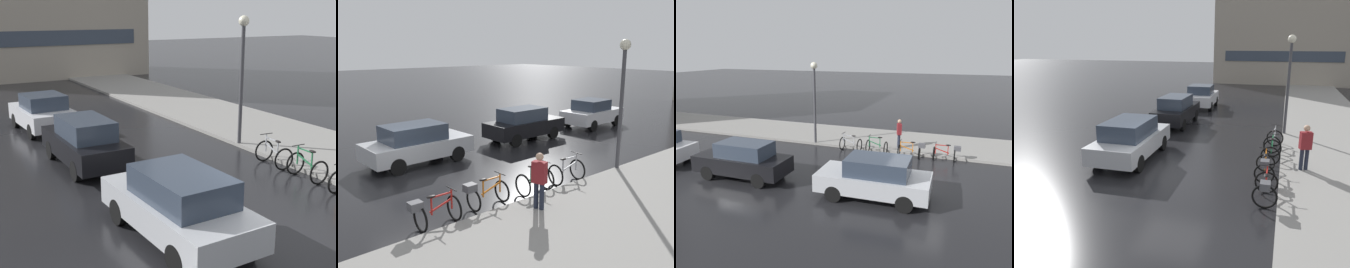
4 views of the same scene
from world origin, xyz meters
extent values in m
plane|color=black|center=(0.00, 0.00, 0.00)|extent=(140.00, 140.00, 0.00)
torus|color=black|center=(3.23, -0.34, 0.36)|extent=(0.73, 0.07, 0.73)
torus|color=black|center=(3.25, -1.37, 0.36)|extent=(0.73, 0.07, 0.73)
cube|color=red|center=(3.24, -1.03, 0.61)|extent=(0.04, 0.04, 0.48)
cube|color=red|center=(3.23, -0.42, 0.64)|extent=(0.04, 0.04, 0.56)
cube|color=red|center=(3.24, -0.73, 0.84)|extent=(0.04, 0.61, 0.04)
cube|color=red|center=(3.24, -0.75, 0.56)|extent=(0.04, 0.70, 0.25)
ellipsoid|color=black|center=(3.24, -1.03, 0.88)|extent=(0.14, 0.26, 0.07)
cylinder|color=black|center=(3.23, -0.42, 0.94)|extent=(0.50, 0.03, 0.03)
cube|color=#4C4C51|center=(3.25, -1.49, 0.75)|extent=(0.28, 0.34, 0.22)
torus|color=black|center=(3.09, 1.45, 0.34)|extent=(0.69, 0.08, 0.69)
torus|color=black|center=(3.12, 0.38, 0.34)|extent=(0.69, 0.08, 0.69)
cube|color=orange|center=(3.11, 0.73, 0.60)|extent=(0.04, 0.04, 0.51)
cube|color=orange|center=(3.09, 1.37, 0.63)|extent=(0.04, 0.04, 0.57)
cube|color=orange|center=(3.10, 1.05, 0.84)|extent=(0.05, 0.64, 0.04)
cube|color=orange|center=(3.10, 1.03, 0.55)|extent=(0.05, 0.73, 0.26)
ellipsoid|color=black|center=(3.11, 0.73, 0.89)|extent=(0.15, 0.26, 0.07)
cylinder|color=black|center=(3.09, 1.37, 0.93)|extent=(0.50, 0.04, 0.03)
cube|color=#4C4C51|center=(3.12, 0.26, 0.76)|extent=(0.29, 0.35, 0.22)
torus|color=black|center=(3.25, 3.23, 0.37)|extent=(0.75, 0.08, 0.75)
torus|color=black|center=(3.22, 2.21, 0.37)|extent=(0.75, 0.08, 0.75)
cube|color=#237042|center=(3.23, 2.54, 0.65)|extent=(0.04, 0.04, 0.55)
cube|color=#237042|center=(3.25, 3.15, 0.67)|extent=(0.04, 0.04, 0.60)
cube|color=#237042|center=(3.24, 2.85, 0.91)|extent=(0.05, 0.61, 0.04)
cube|color=#237042|center=(3.24, 2.82, 0.59)|extent=(0.06, 0.70, 0.25)
ellipsoid|color=black|center=(3.23, 2.54, 0.95)|extent=(0.15, 0.26, 0.07)
cylinder|color=black|center=(3.25, 3.15, 0.99)|extent=(0.50, 0.04, 0.03)
torus|color=black|center=(3.29, 4.78, 0.38)|extent=(0.75, 0.11, 0.75)
torus|color=black|center=(3.21, 3.72, 0.38)|extent=(0.75, 0.11, 0.75)
cube|color=#ADAFB5|center=(3.24, 4.06, 0.62)|extent=(0.04, 0.04, 0.48)
cube|color=#ADAFB5|center=(3.29, 4.70, 0.68)|extent=(0.04, 0.04, 0.61)
cube|color=#ADAFB5|center=(3.26, 4.38, 0.88)|extent=(0.08, 0.64, 0.04)
cube|color=#ADAFB5|center=(3.26, 4.35, 0.57)|extent=(0.09, 0.72, 0.26)
ellipsoid|color=black|center=(3.24, 4.06, 0.89)|extent=(0.16, 0.27, 0.07)
cylinder|color=black|center=(3.29, 4.70, 1.00)|extent=(0.50, 0.06, 0.03)
cube|color=#B2B5BA|center=(-2.19, 1.37, 0.65)|extent=(2.04, 4.36, 0.66)
cube|color=#2D3847|center=(-2.18, 1.20, 1.31)|extent=(1.63, 2.41, 0.64)
cylinder|color=black|center=(-3.08, 2.68, 0.32)|extent=(0.24, 0.65, 0.64)
cylinder|color=black|center=(-1.39, 2.73, 0.32)|extent=(0.24, 0.65, 0.64)
cylinder|color=black|center=(-2.99, 0.01, 0.32)|extent=(0.24, 0.65, 0.64)
cylinder|color=black|center=(-1.30, 0.07, 0.32)|extent=(0.24, 0.65, 0.64)
cube|color=black|center=(-2.28, 7.39, 0.67)|extent=(1.75, 4.24, 0.71)
cube|color=#2D3847|center=(-2.27, 7.22, 1.35)|extent=(1.42, 2.31, 0.63)
cylinder|color=black|center=(-3.04, 8.68, 0.32)|extent=(0.23, 0.64, 0.64)
cylinder|color=black|center=(-1.54, 8.70, 0.32)|extent=(0.23, 0.64, 0.64)
cylinder|color=black|center=(-3.01, 6.07, 0.32)|extent=(0.23, 0.64, 0.64)
cylinder|color=black|center=(-1.51, 6.09, 0.32)|extent=(0.23, 0.64, 0.64)
cube|color=silver|center=(-2.21, 12.86, 0.67)|extent=(2.15, 3.98, 0.69)
cube|color=#2D3847|center=(-2.20, 12.70, 1.32)|extent=(1.70, 1.93, 0.61)
cylinder|color=black|center=(-3.15, 14.02, 0.32)|extent=(0.25, 0.65, 0.64)
cylinder|color=black|center=(-1.40, 14.11, 0.32)|extent=(0.25, 0.65, 0.64)
cylinder|color=black|center=(-3.02, 11.61, 0.32)|extent=(0.25, 0.65, 0.64)
cylinder|color=black|center=(-1.27, 11.70, 0.32)|extent=(0.25, 0.65, 0.64)
cylinder|color=#1E2333|center=(4.31, 1.71, 0.46)|extent=(0.14, 0.14, 0.92)
cylinder|color=#1E2333|center=(4.48, 1.76, 0.46)|extent=(0.14, 0.14, 0.92)
cube|color=maroon|center=(4.40, 1.73, 1.23)|extent=(0.45, 0.35, 0.62)
sphere|color=tan|center=(4.40, 1.73, 1.68)|extent=(0.22, 0.22, 0.22)
cylinder|color=#424247|center=(3.68, 6.66, 2.28)|extent=(0.14, 0.14, 4.56)
sphere|color=#F2EACC|center=(3.68, 6.66, 4.72)|extent=(0.39, 0.39, 0.39)
camera|label=1|loc=(-7.19, -7.08, 5.04)|focal=50.00mm
camera|label=2|loc=(11.36, -5.35, 4.61)|focal=40.00mm
camera|label=3|loc=(-13.57, -1.75, 5.55)|focal=35.00mm
camera|label=4|loc=(3.56, -10.06, 4.53)|focal=35.00mm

